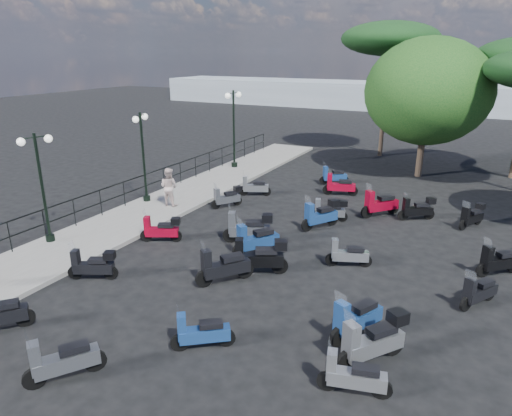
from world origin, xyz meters
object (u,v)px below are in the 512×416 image
at_px(lamp_post_1, 143,152).
at_px(scooter_11, 201,333).
at_px(scooter_9, 333,176).
at_px(scooter_21, 417,209).
at_px(scooter_7, 249,228).
at_px(scooter_23, 373,341).
at_px(scooter_1, 93,265).
at_px(scooter_19, 348,255).
at_px(scooter_18, 356,319).
at_px(scooter_17, 353,377).
at_px(scooter_5, 62,361).
at_px(scooter_4, 254,187).
at_px(scooter_12, 259,257).
at_px(pedestrian_far, 169,187).
at_px(lamp_post_2, 234,124).
at_px(scooter_2, 161,230).
at_px(lamp_post_0, 41,181).
at_px(scooter_13, 256,241).
at_px(scooter_6, 223,267).
at_px(scooter_24, 478,292).
at_px(scooter_8, 330,211).
at_px(scooter_3, 227,198).
at_px(scooter_26, 472,217).
at_px(scooter_20, 380,204).
at_px(scooter_25, 499,262).
at_px(pine_2, 390,39).
at_px(scooter_14, 321,215).
at_px(broadleaf_tree, 428,92).

relative_size(lamp_post_1, scooter_11, 3.13).
relative_size(scooter_9, scooter_21, 0.98).
xyz_separation_m(scooter_7, scooter_23, (5.59, -4.69, 0.00)).
bearing_deg(scooter_1, scooter_19, -82.14).
bearing_deg(scooter_18, scooter_23, 152.52).
xyz_separation_m(scooter_17, scooter_19, (-1.76, 5.61, -0.01)).
xyz_separation_m(scooter_5, scooter_17, (5.51, 2.37, -0.05)).
xyz_separation_m(scooter_4, scooter_12, (3.88, -7.13, 0.14)).
xyz_separation_m(pedestrian_far, scooter_17, (10.39, -7.63, -0.57)).
xyz_separation_m(lamp_post_2, scooter_23, (11.49, -13.93, -2.09)).
distance_m(scooter_2, scooter_7, 3.18).
bearing_deg(lamp_post_0, lamp_post_2, 108.33).
distance_m(scooter_7, scooter_13, 1.03).
height_order(scooter_2, scooter_13, scooter_13).
height_order(lamp_post_1, lamp_post_2, lamp_post_2).
height_order(scooter_6, scooter_23, scooter_23).
xyz_separation_m(scooter_17, scooter_24, (2.08, 4.87, -0.00)).
height_order(scooter_12, scooter_13, scooter_12).
relative_size(scooter_5, scooter_8, 1.01).
height_order(scooter_3, scooter_21, scooter_21).
bearing_deg(scooter_26, lamp_post_1, 42.62).
bearing_deg(scooter_20, scooter_3, 57.60).
bearing_deg(scooter_13, scooter_18, 179.06).
bearing_deg(scooter_8, scooter_4, 47.28).
relative_size(scooter_7, scooter_11, 1.38).
bearing_deg(scooter_17, scooter_7, 29.02).
xyz_separation_m(scooter_2, scooter_4, (0.42, 6.50, -0.04)).
relative_size(lamp_post_0, scooter_21, 2.85).
xyz_separation_m(pedestrian_far, scooter_1, (2.03, -6.41, -0.53)).
height_order(scooter_3, scooter_20, scooter_20).
xyz_separation_m(scooter_13, scooter_26, (6.37, 6.14, -0.06)).
relative_size(scooter_7, scooter_21, 1.29).
distance_m(scooter_1, scooter_8, 9.39).
height_order(scooter_2, scooter_7, scooter_7).
bearing_deg(scooter_9, lamp_post_0, 117.84).
bearing_deg(scooter_18, scooter_24, -105.56).
height_order(lamp_post_0, scooter_18, lamp_post_0).
distance_m(scooter_1, scooter_24, 11.06).
xyz_separation_m(scooter_3, scooter_4, (0.29, 2.07, -0.02)).
xyz_separation_m(scooter_11, scooter_17, (3.53, 0.14, -0.00)).
bearing_deg(scooter_1, scooter_8, -56.22).
distance_m(scooter_4, scooter_25, 11.16).
relative_size(scooter_26, pine_2, 0.16).
xyz_separation_m(scooter_24, scooter_25, (0.47, 2.28, 0.03)).
relative_size(pedestrian_far, scooter_18, 1.01).
height_order(scooter_17, scooter_18, scooter_18).
bearing_deg(scooter_14, scooter_23, 149.07).
bearing_deg(broadleaf_tree, scooter_9, -134.51).
bearing_deg(scooter_23, scooter_17, 120.89).
xyz_separation_m(lamp_post_2, scooter_1, (3.02, -13.86, -2.19)).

